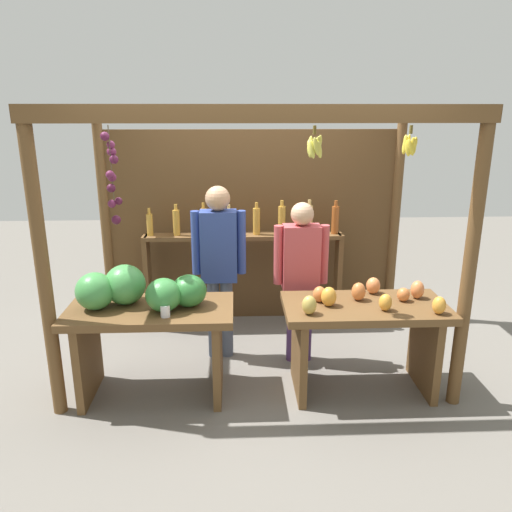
# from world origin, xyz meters

# --- Properties ---
(ground_plane) EXTENTS (12.00, 12.00, 0.00)m
(ground_plane) POSITION_xyz_m (0.00, 0.00, 0.00)
(ground_plane) COLOR slate
(ground_plane) RESTS_ON ground
(market_stall) EXTENTS (3.18, 1.85, 2.26)m
(market_stall) POSITION_xyz_m (-0.00, 0.40, 1.31)
(market_stall) COLOR brown
(market_stall) RESTS_ON ground
(fruit_counter_left) EXTENTS (1.29, 0.64, 1.07)m
(fruit_counter_left) POSITION_xyz_m (-0.89, -0.64, 0.71)
(fruit_counter_left) COLOR brown
(fruit_counter_left) RESTS_ON ground
(fruit_counter_right) EXTENTS (1.29, 0.64, 0.91)m
(fruit_counter_right) POSITION_xyz_m (0.84, -0.65, 0.57)
(fruit_counter_right) COLOR brown
(fruit_counter_right) RESTS_ON ground
(bottle_shelf_unit) EXTENTS (2.04, 0.22, 1.35)m
(bottle_shelf_unit) POSITION_xyz_m (-0.07, 0.65, 0.82)
(bottle_shelf_unit) COLOR brown
(bottle_shelf_unit) RESTS_ON ground
(vendor_man) EXTENTS (0.48, 0.22, 1.60)m
(vendor_man) POSITION_xyz_m (-0.32, -0.02, 0.96)
(vendor_man) COLOR #4D566B
(vendor_man) RESTS_ON ground
(vendor_woman) EXTENTS (0.48, 0.20, 1.47)m
(vendor_woman) POSITION_xyz_m (0.40, -0.13, 0.87)
(vendor_woman) COLOR #4E3167
(vendor_woman) RESTS_ON ground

